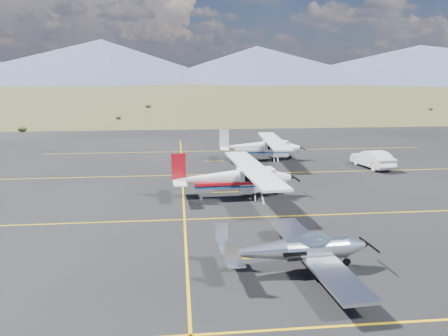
# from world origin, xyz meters

# --- Properties ---
(ground) EXTENTS (1600.00, 1600.00, 0.00)m
(ground) POSITION_xyz_m (0.00, 0.00, 0.00)
(ground) COLOR #383D1C
(ground) RESTS_ON ground
(apron) EXTENTS (72.00, 72.00, 0.02)m
(apron) POSITION_xyz_m (0.00, 7.00, 0.00)
(apron) COLOR black
(apron) RESTS_ON ground
(aircraft_low_wing) EXTENTS (6.13, 8.52, 1.85)m
(aircraft_low_wing) POSITION_xyz_m (-1.49, -4.85, 0.88)
(aircraft_low_wing) COLOR silver
(aircraft_low_wing) RESTS_ON apron
(aircraft_cessna) EXTENTS (7.08, 11.81, 2.99)m
(aircraft_cessna) POSITION_xyz_m (-2.65, 6.30, 1.33)
(aircraft_cessna) COLOR white
(aircraft_cessna) RESTS_ON apron
(aircraft_plain) EXTENTS (6.84, 11.39, 2.88)m
(aircraft_plain) POSITION_xyz_m (1.48, 18.70, 1.28)
(aircraft_plain) COLOR white
(aircraft_plain) RESTS_ON apron
(sedan) EXTENTS (2.29, 4.78, 1.51)m
(sedan) POSITION_xyz_m (10.31, 14.21, 0.77)
(sedan) COLOR white
(sedan) RESTS_ON apron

